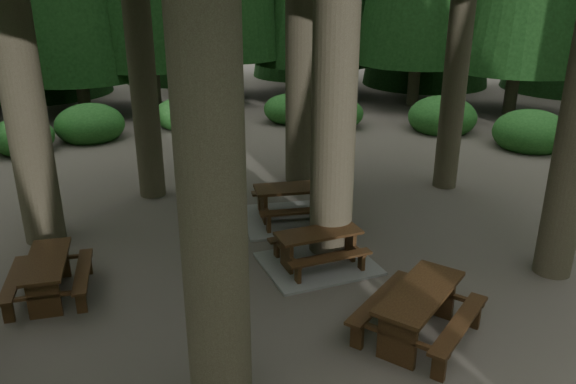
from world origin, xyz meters
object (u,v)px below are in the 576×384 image
picnic_table_b (48,272)px  picnic_table_c (296,208)px  picnic_table_e (419,306)px  picnic_table_a (318,254)px

picnic_table_b → picnic_table_c: (5.33, 0.91, -0.20)m
picnic_table_b → picnic_table_c: bearing=-66.9°
picnic_table_b → picnic_table_e: bearing=-115.6°
picnic_table_a → picnic_table_b: size_ratio=1.16×
picnic_table_a → picnic_table_c: size_ratio=0.79×
picnic_table_a → picnic_table_e: bearing=-80.8°
picnic_table_c → picnic_table_e: (-0.54, -4.79, 0.27)m
picnic_table_b → picnic_table_e: size_ratio=0.81×
picnic_table_a → picnic_table_c: 2.20m
picnic_table_a → picnic_table_b: bearing=171.9°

